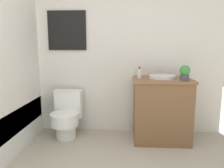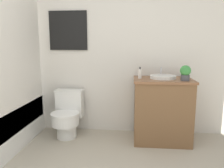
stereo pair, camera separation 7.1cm
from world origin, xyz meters
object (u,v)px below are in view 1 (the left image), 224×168
(toilet, at_px, (67,115))
(potted_plant, at_px, (185,72))
(soap_bottle, at_px, (140,73))
(sink, at_px, (162,77))

(toilet, bearing_deg, potted_plant, -6.20)
(soap_bottle, bearing_deg, sink, 3.81)
(sink, bearing_deg, potted_plant, -33.91)
(sink, bearing_deg, soap_bottle, -176.19)
(sink, relative_size, potted_plant, 2.00)
(soap_bottle, bearing_deg, toilet, 178.70)
(potted_plant, bearing_deg, toilet, 173.80)
(sink, height_order, potted_plant, potted_plant)
(soap_bottle, height_order, potted_plant, potted_plant)
(toilet, distance_m, potted_plant, 1.61)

